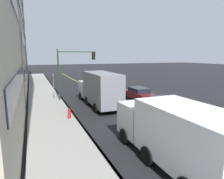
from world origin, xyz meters
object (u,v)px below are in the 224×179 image
Objects in this scene: car_silver at (164,106)px; car_green at (109,85)px; street_sign_post at (54,84)px; truck_gray at (99,89)px; fire_hydrant at (69,114)px; car_maroon at (139,94)px; truck_white at (175,132)px; traffic_light_mast at (73,65)px.

car_silver is 12.96m from car_green.
truck_gray is at bearing -139.23° from street_sign_post.
fire_hydrant is at bearing -177.80° from street_sign_post.
street_sign_post is at bearing 65.03° from car_maroon.
car_silver is at bearing 172.01° from car_maroon.
car_green is 20.05m from truck_white.
truck_white is at bearing 156.89° from car_maroon.
car_maroon is 0.74× the size of traffic_light_mast.
truck_white is 1.25× the size of traffic_light_mast.
truck_white is (-11.62, 0.26, -0.21)m from truck_gray.
truck_gray is 1.14× the size of truck_white.
car_green is at bearing -67.81° from street_sign_post.
street_sign_post is at bearing 2.20° from fire_hydrant.
car_maroon is 8.10m from traffic_light_mast.
fire_hydrant is at bearing 77.49° from car_silver.
car_maroon is at bearing -66.10° from fire_hydrant.
car_green is 1.48× the size of street_sign_post.
traffic_light_mast is at bearing -112.01° from street_sign_post.
truck_white reaches higher than fire_hydrant.
car_silver reaches higher than fire_hydrant.
truck_gray is at bearing -154.23° from traffic_light_mast.
car_green reaches higher than fire_hydrant.
car_maroon is at bearing -84.62° from truck_gray.
traffic_light_mast is (8.76, 5.92, 3.20)m from car_silver.
truck_white reaches higher than car_maroon.
car_green is at bearing -12.85° from truck_white.
traffic_light_mast reaches higher than car_green.
fire_hydrant is at bearing 113.90° from car_maroon.
fire_hydrant is at bearing 22.26° from truck_white.
car_silver is at bearing -102.51° from fire_hydrant.
car_silver is at bearing -33.71° from truck_white.
truck_gray is 2.67× the size of street_sign_post.
car_green reaches higher than car_maroon.
car_green is 0.63× the size of truck_white.
truck_white is at bearing 146.29° from car_silver.
traffic_light_mast is 8.09m from fire_hydrant.
car_green is at bearing 5.36° from car_maroon.
car_silver is 12.62m from street_sign_post.
truck_gray reaches higher than street_sign_post.
truck_gray reaches higher than truck_white.
car_maroon is 1.01× the size of car_silver.
truck_white is 9.03m from fire_hydrant.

